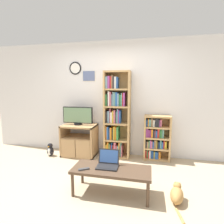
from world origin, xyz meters
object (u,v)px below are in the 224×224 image
Objects in this scene: bookshelf_tall at (116,116)px; coffee_table at (111,171)px; laptop at (108,162)px; cat at (177,194)px; remote_near_laptop at (84,169)px; penguin_figurine at (50,150)px; tv_stand at (79,140)px; television at (78,116)px; bookshelf_short at (156,138)px.

bookshelf_tall is 1.55m from coffee_table.
laptop is (0.15, -1.36, -0.47)m from bookshelf_tall.
coffee_table reaches higher than cat.
remote_near_laptop is 1.81m from penguin_figurine.
television is (-0.03, 0.02, 0.57)m from tv_stand.
tv_stand is at bearing -170.69° from bookshelf_tall.
television is 2.18× the size of laptop.
bookshelf_tall is at bearing 138.45° from cat.
tv_stand is 0.66× the size of coffee_table.
coffee_table is at bearing -169.99° from cat.
cat is at bearing -5.10° from laptop.
cat is (1.97, -1.29, -0.25)m from tv_stand.
television is at bearing 18.80° from penguin_figurine.
coffee_table is at bearing -46.25° from laptop.
bookshelf_tall reaches higher than cat.
bookshelf_tall is 6.48× the size of penguin_figurine.
cat is at bearing -33.17° from tv_stand.
tv_stand is at bearing 15.99° from penguin_figurine.
remote_near_laptop is at bearing -64.78° from tv_stand.
bookshelf_tall is 1.99m from cat.
bookshelf_short reaches higher than cat.
bookshelf_tall reaches higher than bookshelf_short.
television reaches higher than penguin_figurine.
cat is at bearing -80.04° from bookshelf_short.
television is at bearing -175.68° from bookshelf_short.
bookshelf_tall is at bearing 140.14° from remote_near_laptop.
bookshelf_short is at bearing 4.32° from television.
coffee_table is at bearing 73.89° from remote_near_laptop.
tv_stand is at bearing 171.55° from remote_near_laptop.
bookshelf_short is 1.51m from cat.
television is 1.67m from laptop.
tv_stand is 1.57m from laptop.
television reaches higher than bookshelf_short.
laptop reaches higher than penguin_figurine.
coffee_table is 0.40m from remote_near_laptop.
cat is at bearing -22.87° from penguin_figurine.
penguin_figurine is at bearing 166.97° from cat.
tv_stand is 4.83× the size of remote_near_laptop.
bookshelf_short is 1.56m from laptop.
bookshelf_short is at bearing 109.79° from cat.
television reaches higher than tv_stand.
tv_stand is 2.36× the size of laptop.
remote_near_laptop reaches higher than penguin_figurine.
tv_stand is at bearing -37.84° from television.
bookshelf_tall is at bearing -178.73° from bookshelf_short.
penguin_figurine is (-1.31, 1.22, -0.27)m from remote_near_laptop.
television is 1.20× the size of cat.
bookshelf_short is 1.89m from remote_near_laptop.
coffee_table is 3.88× the size of penguin_figurine.
bookshelf_short is 1.60m from coffee_table.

